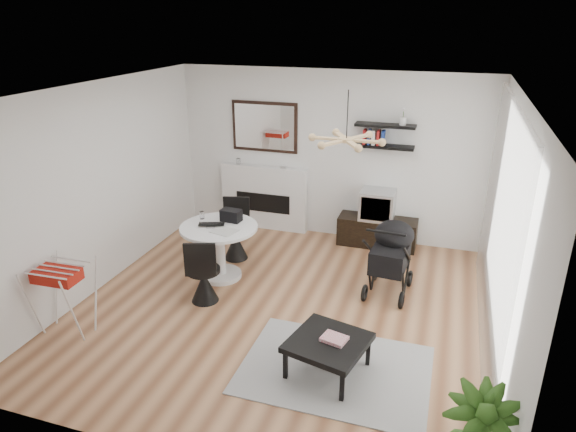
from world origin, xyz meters
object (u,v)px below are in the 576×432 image
(tv_console, at_px, (377,232))
(crt_tv, at_px, (377,205))
(fireplace, at_px, (264,190))
(dining_table, at_px, (220,244))
(drying_rack, at_px, (64,298))
(stroller, at_px, (391,260))
(coffee_table, at_px, (328,344))

(tv_console, distance_m, crt_tv, 0.46)
(fireplace, distance_m, crt_tv, 1.95)
(dining_table, bearing_deg, crt_tv, 42.49)
(dining_table, xyz_separation_m, drying_rack, (-1.12, -1.78, -0.06))
(crt_tv, height_order, stroller, stroller)
(tv_console, bearing_deg, fireplace, 175.68)
(coffee_table, bearing_deg, fireplace, 119.69)
(fireplace, height_order, dining_table, fireplace)
(crt_tv, height_order, coffee_table, crt_tv)
(drying_rack, relative_size, stroller, 0.81)
(drying_rack, bearing_deg, crt_tv, 47.20)
(fireplace, bearing_deg, crt_tv, -4.47)
(fireplace, height_order, drying_rack, fireplace)
(fireplace, bearing_deg, drying_rack, -106.38)
(fireplace, relative_size, tv_console, 1.76)
(stroller, bearing_deg, coffee_table, -96.92)
(fireplace, relative_size, crt_tv, 4.12)
(fireplace, xyz_separation_m, dining_table, (0.04, -1.89, -0.17))
(tv_console, relative_size, crt_tv, 2.35)
(coffee_table, bearing_deg, drying_rack, -175.79)
(crt_tv, bearing_deg, stroller, -73.98)
(fireplace, bearing_deg, coffee_table, -60.31)
(tv_console, xyz_separation_m, crt_tv, (-0.02, -0.00, 0.46))
(fireplace, height_order, stroller, fireplace)
(crt_tv, height_order, drying_rack, crt_tv)
(crt_tv, bearing_deg, dining_table, -137.51)
(dining_table, relative_size, coffee_table, 1.20)
(stroller, bearing_deg, drying_rack, -143.90)
(drying_rack, bearing_deg, coffee_table, 2.05)
(crt_tv, bearing_deg, tv_console, 7.73)
(fireplace, bearing_deg, tv_console, -4.32)
(dining_table, xyz_separation_m, coffee_table, (1.93, -1.56, -0.16))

